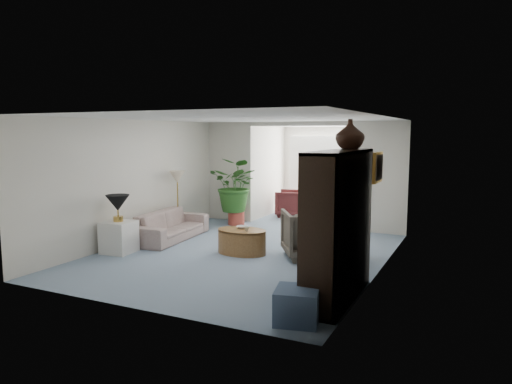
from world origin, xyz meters
The scene contains 26 objects.
floor centered at (0.00, 0.00, 0.00)m, with size 6.00×6.00×0.00m, color #7C91A3.
sunroom_floor centered at (0.00, 4.10, 0.00)m, with size 2.60×2.60×0.00m, color #7C91A3.
back_pier_left centered at (-1.90, 3.00, 1.25)m, with size 1.20×0.12×2.50m, color silver.
back_pier_right centered at (1.90, 3.00, 1.25)m, with size 1.20×0.12×2.50m, color silver.
back_header centered at (0.00, 3.00, 2.45)m, with size 2.60×0.12×0.10m, color silver.
window_pane centered at (0.00, 5.18, 1.40)m, with size 2.20×0.02×1.50m, color white.
window_blinds centered at (0.00, 5.15, 1.40)m, with size 2.20×0.02×1.50m, color white.
framed_picture centered at (2.46, -0.10, 1.70)m, with size 0.04×0.50×0.40m, color #BDAE97.
sofa centered at (-1.95, 0.49, 0.30)m, with size 2.02×0.79×0.59m, color #BBB19E.
end_table centered at (-2.15, -0.86, 0.30)m, with size 0.54×0.54×0.59m, color white.
table_lamp centered at (-2.15, -0.86, 0.94)m, with size 0.44×0.44×0.30m, color black.
floor_lamp centered at (-2.25, 1.19, 1.25)m, with size 0.36×0.36×0.28m, color #F5E3C3.
coffee_table centered at (-0.05, 0.09, 0.23)m, with size 0.95×0.95×0.45m, color olive.
coffee_bowl centered at (-0.10, 0.19, 0.47)m, with size 0.19×0.19×0.05m, color silver.
coffee_cup centered at (0.10, -0.01, 0.49)m, with size 0.09×0.09×0.09m, color beige.
wingback_chair centered at (1.18, 0.38, 0.43)m, with size 0.92×0.95×0.86m, color #665D50.
side_table_dark centered at (1.88, 0.68, 0.29)m, with size 0.48×0.39×0.58m, color black.
entertainment_cabinet centered at (2.23, -1.51, 1.00)m, with size 0.48×1.81×2.01m, color black.
cabinet_urn centered at (2.23, -1.01, 2.22)m, with size 0.40×0.40×0.42m, color #321A10.
ottoman centered at (2.03, -2.51, 0.20)m, with size 0.51×0.51×0.41m, color slate.
plant_pot centered at (-1.46, 2.52, 0.16)m, with size 0.40×0.40×0.32m, color #AA3F31.
house_plant centered at (-1.46, 2.52, 0.98)m, with size 1.18×1.02×1.31m, color #2B5F20.
sunroom_chair_blue centered at (0.85, 4.17, 0.36)m, with size 0.78×0.80×0.73m, color slate.
sunroom_chair_maroon centered at (-0.65, 4.17, 0.36)m, with size 0.76×0.79×0.71m, color #5B1F26.
sunroom_table centered at (0.10, 4.92, 0.28)m, with size 0.46×0.35×0.56m, color olive.
shelf_clutter centered at (2.18, -1.61, 1.09)m, with size 0.30×1.12×1.06m.
Camera 1 is at (3.93, -7.59, 2.24)m, focal length 33.28 mm.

